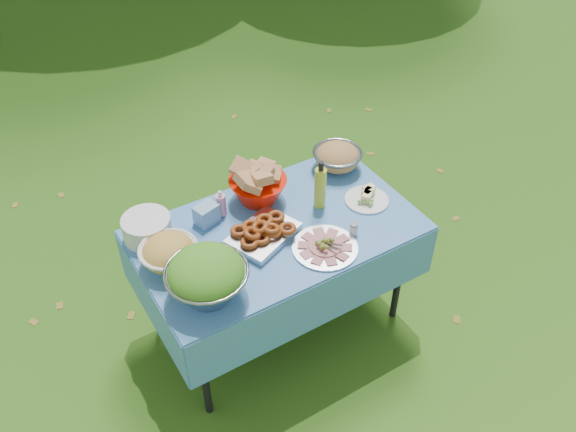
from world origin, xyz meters
The scene contains 14 objects.
ground centered at (0.00, 0.00, 0.00)m, with size 80.00×80.00×0.00m, color #18390A.
picnic_table centered at (0.00, 0.00, 0.38)m, with size 1.46×0.86×0.76m, color #77B9E4.
salad_bowl centered at (-0.51, -0.23, 0.89)m, with size 0.39×0.39×0.25m, color gray, non-canonical shape.
pasta_bowl_white centered at (-0.58, 0.05, 0.84)m, with size 0.28×0.28×0.16m, color silver, non-canonical shape.
plate_stack centered at (-0.60, 0.30, 0.82)m, with size 0.25×0.25×0.12m, color silver.
wipes_box centered at (-0.29, 0.24, 0.82)m, with size 0.12×0.09×0.11m, color #759DC6.
sanitizer_bottle centered at (-0.19, 0.26, 0.84)m, with size 0.05×0.05×0.15m, color pink.
bread_bowl centered at (0.03, 0.26, 0.87)m, with size 0.32×0.32×0.21m, color red, non-canonical shape.
pasta_bowl_steel centered at (0.57, 0.28, 0.84)m, with size 0.28×0.28×0.15m, color gray, non-canonical shape.
fried_tray centered at (-0.10, -0.02, 0.80)m, with size 0.35×0.25×0.08m, color silver.
charcuterie_platter centered at (0.13, -0.25, 0.80)m, with size 0.33×0.33×0.08m, color silver.
oil_bottle centered at (0.29, 0.04, 0.91)m, with size 0.06×0.06×0.29m, color gold.
cheese_plate centered at (0.54, -0.06, 0.79)m, with size 0.24×0.24×0.07m, color silver.
shaker centered at (0.32, -0.24, 0.80)m, with size 0.04×0.04×0.07m, color silver.
Camera 1 is at (-1.18, -2.03, 2.91)m, focal length 38.00 mm.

